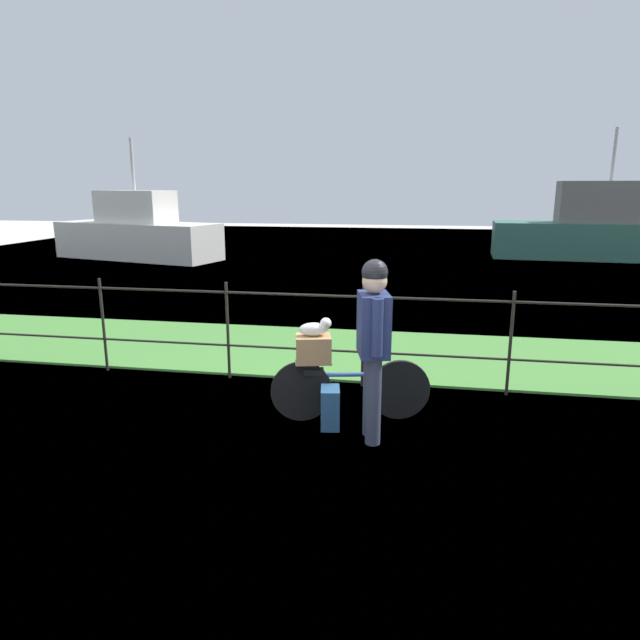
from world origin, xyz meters
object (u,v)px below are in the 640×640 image
at_px(cyclist_person, 373,335).
at_px(bicycle_main, 349,389).
at_px(moored_boat_mid, 138,233).
at_px(wooden_crate, 313,349).
at_px(terrier_dog, 316,328).
at_px(moored_boat_near, 605,231).
at_px(backpack_on_paving, 330,407).

bearing_deg(cyclist_person, bicycle_main, 123.20).
distance_m(cyclist_person, moored_boat_mid, 14.72).
height_order(wooden_crate, terrier_dog, terrier_dog).
xyz_separation_m(cyclist_person, moored_boat_near, (6.23, 14.41, -0.11)).
distance_m(bicycle_main, moored_boat_mid, 14.25).
relative_size(wooden_crate, terrier_dog, 1.05).
xyz_separation_m(bicycle_main, moored_boat_near, (6.50, 14.01, 0.57)).
height_order(bicycle_main, terrier_dog, terrier_dog).
bearing_deg(moored_boat_mid, backpack_on_paving, -55.25).
relative_size(bicycle_main, moored_boat_near, 0.23).
bearing_deg(backpack_on_paving, moored_boat_near, 145.67).
relative_size(wooden_crate, backpack_on_paving, 0.85).
relative_size(backpack_on_paving, moored_boat_near, 0.06).
bearing_deg(wooden_crate, moored_boat_mid, 124.42).
relative_size(terrier_dog, cyclist_person, 0.19).
bearing_deg(moored_boat_mid, wooden_crate, -55.58).
bearing_deg(backpack_on_paving, bicycle_main, 133.93).
bearing_deg(wooden_crate, cyclist_person, -28.22).
relative_size(terrier_dog, backpack_on_paving, 0.81).
xyz_separation_m(terrier_dog, cyclist_person, (0.58, -0.33, 0.05)).
relative_size(wooden_crate, moored_boat_mid, 0.06).
distance_m(wooden_crate, moored_boat_mid, 14.11).
distance_m(backpack_on_paving, moored_boat_mid, 14.33).
height_order(cyclist_person, moored_boat_mid, moored_boat_mid).
height_order(moored_boat_near, moored_boat_mid, moored_boat_near).
bearing_deg(moored_boat_mid, terrier_dog, -55.48).
bearing_deg(moored_boat_near, moored_boat_mid, -170.62).
height_order(backpack_on_paving, moored_boat_mid, moored_boat_mid).
xyz_separation_m(cyclist_person, backpack_on_paving, (-0.42, 0.20, -0.80)).
xyz_separation_m(bicycle_main, wooden_crate, (-0.34, -0.08, 0.42)).
bearing_deg(terrier_dog, wooden_crate, -167.49).
bearing_deg(moored_boat_mid, moored_boat_near, 9.38).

